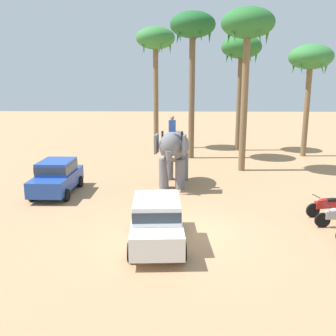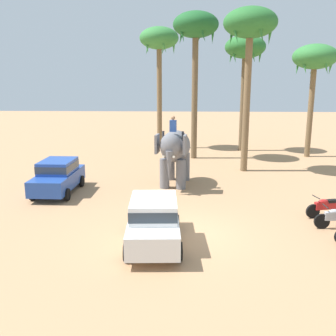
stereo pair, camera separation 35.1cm
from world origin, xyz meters
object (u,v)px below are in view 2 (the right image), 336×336
elephant_with_mahout (175,150)px  palm_tree_far_back (196,31)px  motorcycle_fourth_in_row (326,207)px  palm_tree_near_hut (250,29)px  palm_tree_left_of_road (315,60)px  car_sedan_foreground (154,219)px  palm_tree_behind_elephant (159,43)px  palm_tree_leaning_seaward (245,51)px  car_parked_far_side (58,175)px

elephant_with_mahout → palm_tree_far_back: 10.50m
motorcycle_fourth_in_row → palm_tree_near_hut: size_ratio=0.18×
motorcycle_fourth_in_row → palm_tree_left_of_road: palm_tree_left_of_road is taller
car_sedan_foreground → palm_tree_near_hut: (4.86, 11.52, 7.71)m
palm_tree_behind_elephant → palm_tree_left_of_road: 12.14m
palm_tree_behind_elephant → palm_tree_near_hut: bearing=-54.5°
palm_tree_leaning_seaward → car_sedan_foreground: bearing=-106.8°
motorcycle_fourth_in_row → palm_tree_near_hut: palm_tree_near_hut is taller
motorcycle_fourth_in_row → palm_tree_behind_elephant: palm_tree_behind_elephant is taller
palm_tree_leaning_seaward → palm_tree_far_back: bearing=-139.7°
car_sedan_foreground → palm_tree_leaning_seaward: palm_tree_leaning_seaward is taller
car_sedan_foreground → elephant_with_mahout: bearing=86.3°
palm_tree_far_back → palm_tree_left_of_road: bearing=6.4°
car_sedan_foreground → palm_tree_left_of_road: palm_tree_left_of_road is taller
car_sedan_foreground → palm_tree_behind_elephant: palm_tree_behind_elephant is taller
car_sedan_foreground → motorcycle_fourth_in_row: 7.67m
palm_tree_left_of_road → palm_tree_far_back: size_ratio=0.80×
car_parked_far_side → palm_tree_behind_elephant: (4.30, 13.78, 7.77)m
palm_tree_behind_elephant → palm_tree_near_hut: (5.99, -8.38, -0.06)m
palm_tree_near_hut → palm_tree_left_of_road: (5.56, 4.98, -1.51)m
palm_tree_far_back → palm_tree_leaning_seaward: (4.00, 3.39, -1.10)m
palm_tree_behind_elephant → palm_tree_near_hut: size_ratio=1.01×
car_parked_far_side → motorcycle_fourth_in_row: bearing=-13.9°
car_sedan_foreground → palm_tree_far_back: bearing=83.7°
palm_tree_behind_elephant → palm_tree_near_hut: 10.30m
palm_tree_far_back → elephant_with_mahout: bearing=-99.1°
car_parked_far_side → elephant_with_mahout: bearing=16.4°
car_sedan_foreground → palm_tree_left_of_road: 20.47m
palm_tree_behind_elephant → palm_tree_left_of_road: bearing=-16.4°
motorcycle_fourth_in_row → car_sedan_foreground: bearing=-156.6°
car_parked_far_side → motorcycle_fourth_in_row: (12.46, -3.08, -0.46)m
palm_tree_far_back → palm_tree_leaning_seaward: 5.36m
car_parked_far_side → palm_tree_far_back: 14.35m
car_parked_far_side → palm_tree_far_back: palm_tree_far_back is taller
car_sedan_foreground → elephant_with_mahout: (0.51, 7.87, 1.06)m
car_sedan_foreground → palm_tree_near_hut: 14.69m
palm_tree_behind_elephant → palm_tree_left_of_road: size_ratio=1.21×
car_parked_far_side → palm_tree_behind_elephant: size_ratio=0.41×
elephant_with_mahout → car_sedan_foreground: bearing=-93.7°
car_parked_far_side → palm_tree_far_back: (7.16, 9.41, 8.14)m
palm_tree_far_back → palm_tree_behind_elephant: bearing=123.2°
palm_tree_near_hut → palm_tree_leaning_seaward: bearing=83.3°
car_sedan_foreground → palm_tree_far_back: size_ratio=0.40×
elephant_with_mahout → palm_tree_left_of_road: palm_tree_left_of_road is taller
palm_tree_near_hut → palm_tree_leaning_seaward: 7.48m
elephant_with_mahout → palm_tree_near_hut: palm_tree_near_hut is taller
motorcycle_fourth_in_row → palm_tree_left_of_road: size_ratio=0.21×
car_sedan_foreground → car_parked_far_side: size_ratio=1.02×
car_parked_far_side → palm_tree_far_back: size_ratio=0.40×
car_sedan_foreground → palm_tree_far_back: (1.73, 15.53, 8.14)m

